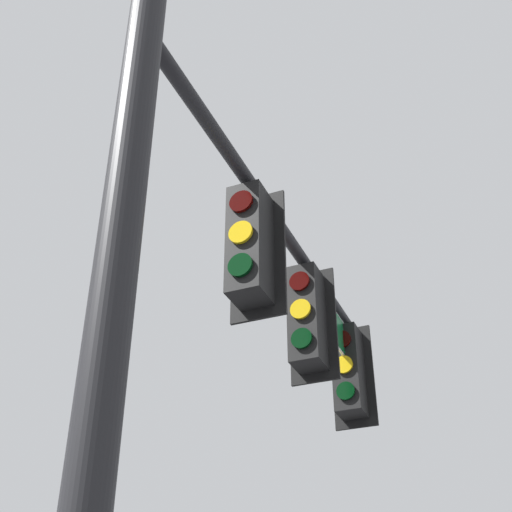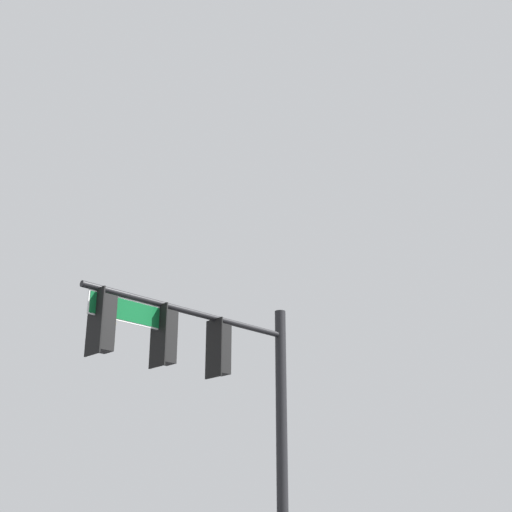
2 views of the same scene
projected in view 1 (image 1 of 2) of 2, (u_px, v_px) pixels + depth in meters
The scene contains 1 object.
signal_pole_near at pixel (251, 328), 5.84m from camera, with size 5.57×0.92×6.67m.
Camera 1 is at (-8.67, -8.82, 1.95)m, focal length 50.00 mm.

